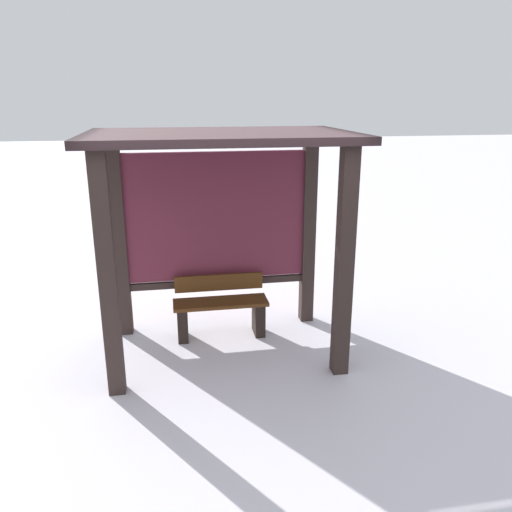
% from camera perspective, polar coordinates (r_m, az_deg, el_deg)
% --- Properties ---
extents(ground_plane, '(60.00, 60.00, 0.00)m').
position_cam_1_polar(ground_plane, '(5.96, -3.51, -10.43)').
color(ground_plane, white).
extents(bus_shelter, '(2.69, 1.76, 2.44)m').
position_cam_1_polar(bus_shelter, '(5.57, -4.09, 6.86)').
color(bus_shelter, '#332623').
rests_on(bus_shelter, ground).
extents(bench_left_inside, '(1.12, 0.35, 0.74)m').
position_cam_1_polar(bench_left_inside, '(6.17, -3.99, -5.91)').
color(bench_left_inside, '#553014').
rests_on(bench_left_inside, ground).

